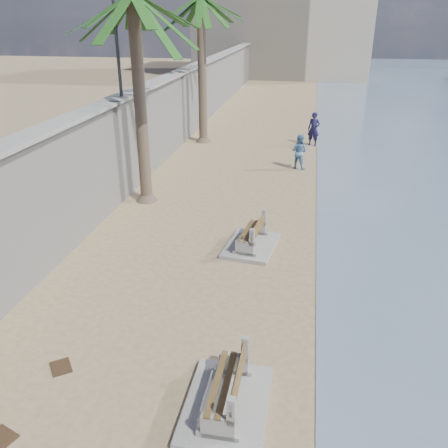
{
  "coord_description": "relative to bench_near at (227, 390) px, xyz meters",
  "views": [
    {
      "loc": [
        1.53,
        -4.28,
        6.3
      ],
      "look_at": [
        -0.5,
        7.0,
        1.2
      ],
      "focal_mm": 38.0,
      "sensor_mm": 36.0,
      "label": 1
    }
  ],
  "objects": [
    {
      "name": "seawall",
      "position": [
        -5.66,
        18.11,
        1.37
      ],
      "size": [
        0.45,
        70.0,
        3.5
      ],
      "primitive_type": "cube",
      "color": "gray",
      "rests_on": "ground_plane"
    },
    {
      "name": "wall_cap",
      "position": [
        -5.66,
        18.11,
        3.17
      ],
      "size": [
        0.8,
        70.0,
        0.12
      ],
      "primitive_type": "cube",
      "color": "gray",
      "rests_on": "seawall"
    },
    {
      "name": "end_building",
      "position": [
        -2.46,
        50.11,
        6.62
      ],
      "size": [
        18.0,
        12.0,
        14.0
      ],
      "primitive_type": "cube",
      "color": "#B7AA93",
      "rests_on": "ground_plane"
    },
    {
      "name": "bench_near",
      "position": [
        0.0,
        0.0,
        0.0
      ],
      "size": [
        1.43,
        2.09,
        0.87
      ],
      "color": "gray",
      "rests_on": "ground_plane"
    },
    {
      "name": "bench_far",
      "position": [
        -0.36,
        6.26,
        -0.01
      ],
      "size": [
        1.61,
        2.16,
        0.84
      ],
      "color": "gray",
      "rests_on": "ground_plane"
    },
    {
      "name": "palm_back",
      "position": [
        -4.47,
        18.3,
        6.48
      ],
      "size": [
        5.0,
        5.0,
        7.86
      ],
      "color": "brown",
      "rests_on": "ground_plane"
    },
    {
      "name": "streetlight",
      "position": [
        -5.56,
        10.11,
        6.26
      ],
      "size": [
        0.28,
        0.28,
        5.12
      ],
      "color": "#2D2D33",
      "rests_on": "wall_cap"
    },
    {
      "name": "person_a",
      "position": [
        1.32,
        18.53,
        0.6
      ],
      "size": [
        0.81,
        0.65,
        1.97
      ],
      "primitive_type": "imported",
      "rotation": [
        0.0,
        0.0,
        -0.26
      ],
      "color": "#161439",
      "rests_on": "ground_plane"
    },
    {
      "name": "person_b",
      "position": [
        0.72,
        14.33,
        0.47
      ],
      "size": [
        1.0,
        0.9,
        1.7
      ],
      "primitive_type": "imported",
      "rotation": [
        0.0,
        0.0,
        2.74
      ],
      "color": "teal",
      "rests_on": "ground_plane"
    },
    {
      "name": "debris_d",
      "position": [
        -3.34,
        0.43,
        -0.37
      ],
      "size": [
        0.56,
        0.58,
        0.03
      ],
      "primitive_type": "cube",
      "rotation": [
        0.0,
        0.0,
        2.21
      ],
      "color": "#382616",
      "rests_on": "ground_plane"
    }
  ]
}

